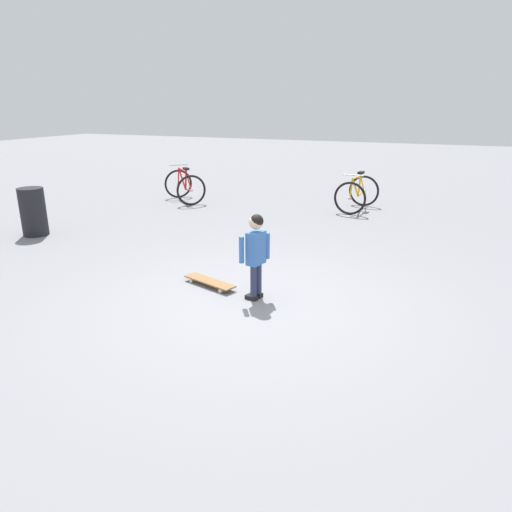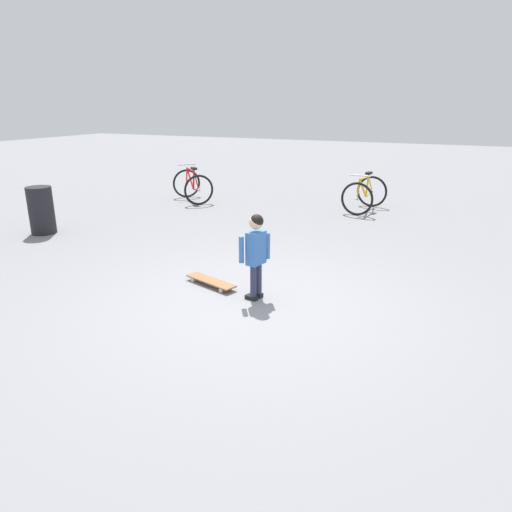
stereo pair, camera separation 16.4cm
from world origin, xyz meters
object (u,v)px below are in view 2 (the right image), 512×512
Objects in this scene: bicycle_near at (365,194)px; bicycle_mid at (192,186)px; skateboard at (211,281)px; child_person at (256,247)px; trash_bin at (41,210)px.

bicycle_mid is (-4.05, -0.64, 0.00)m from bicycle_near.
child_person is at bearing -11.48° from skateboard.
trash_bin reaches higher than bicycle_near.
bicycle_mid is 1.48× the size of trash_bin.
child_person is 0.83× the size of bicycle_mid.
bicycle_mid is (-3.19, 4.69, 0.32)m from skateboard.
child_person is 0.93× the size of bicycle_near.
bicycle_near reaches higher than skateboard.
bicycle_near is at bearing 41.14° from trash_bin.
bicycle_near is 1.33× the size of trash_bin.
skateboard is 0.63× the size of bicycle_mid.
child_person is at bearing -91.40° from bicycle_near.
trash_bin is at bearing -138.86° from bicycle_near.
bicycle_near is at bearing 88.60° from child_person.
child_person is 4.97m from trash_bin.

